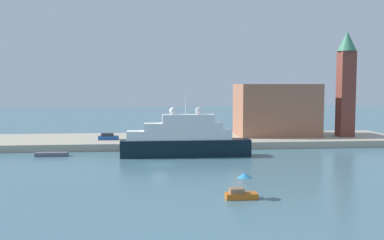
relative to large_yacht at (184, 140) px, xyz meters
The scene contains 10 objects.
ground 10.09m from the large_yacht, 120.13° to the right, with size 400.00×400.00×0.00m, color slate.
quay_dock 18.96m from the large_yacht, 104.81° to the left, with size 110.00×20.93×1.47m, color #ADA38E.
large_yacht is the anchor object (origin of this frame).
small_motorboat 32.04m from the large_yacht, 82.49° to the right, with size 3.76×1.77×3.11m.
work_barge 25.05m from the large_yacht, behind, with size 5.92×1.70×0.73m, color #595966.
harbor_building 31.27m from the large_yacht, 40.93° to the left, with size 18.44×12.06×12.03m, color #9E664C.
bell_tower 43.30m from the large_yacht, 22.89° to the left, with size 4.35×4.35×24.01m.
parked_car 21.51m from the large_yacht, 135.32° to the left, with size 4.37×1.74×1.47m.
person_figure 17.15m from the large_yacht, 128.53° to the left, with size 0.36×0.36×1.78m.
mooring_bollard 9.94m from the large_yacht, 112.94° to the left, with size 0.52×0.52×0.62m, color black.
Camera 1 is at (-1.96, -74.77, 13.48)m, focal length 42.16 mm.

